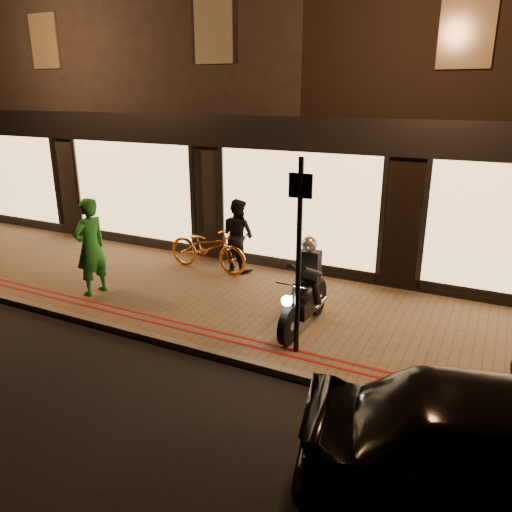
% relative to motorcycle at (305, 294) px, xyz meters
% --- Properties ---
extents(ground, '(90.00, 90.00, 0.00)m').
position_rel_motorcycle_xyz_m(ground, '(-1.19, -1.49, -0.73)').
color(ground, black).
rests_on(ground, ground).
extents(sidewalk, '(50.00, 4.00, 0.12)m').
position_rel_motorcycle_xyz_m(sidewalk, '(-1.19, 0.51, -0.67)').
color(sidewalk, brown).
rests_on(sidewalk, ground).
extents(kerb_stone, '(50.00, 0.14, 0.12)m').
position_rel_motorcycle_xyz_m(kerb_stone, '(-1.19, -1.44, -0.67)').
color(kerb_stone, '#59544C').
rests_on(kerb_stone, ground).
extents(red_kerb_lines, '(50.00, 0.26, 0.01)m').
position_rel_motorcycle_xyz_m(red_kerb_lines, '(-1.19, -0.94, -0.61)').
color(red_kerb_lines, maroon).
rests_on(red_kerb_lines, sidewalk).
extents(building_row, '(48.00, 10.11, 8.50)m').
position_rel_motorcycle_xyz_m(building_row, '(-1.19, 7.50, 3.51)').
color(building_row, black).
rests_on(building_row, ground).
extents(motorcycle, '(0.60, 1.94, 1.59)m').
position_rel_motorcycle_xyz_m(motorcycle, '(0.00, 0.00, 0.00)').
color(motorcycle, black).
rests_on(motorcycle, sidewalk).
extents(sign_post, '(0.35, 0.08, 3.00)m').
position_rel_motorcycle_xyz_m(sign_post, '(0.20, -0.86, 1.06)').
color(sign_post, black).
rests_on(sign_post, sidewalk).
extents(bicycle_gold, '(2.04, 0.80, 1.05)m').
position_rel_motorcycle_xyz_m(bicycle_gold, '(-3.02, 1.73, -0.09)').
color(bicycle_gold, orange).
rests_on(bicycle_gold, sidewalk).
extents(person_green, '(0.55, 0.76, 1.94)m').
position_rel_motorcycle_xyz_m(person_green, '(-4.32, -0.48, 0.36)').
color(person_green, '#1E7026').
rests_on(person_green, sidewalk).
extents(person_dark, '(0.94, 0.82, 1.64)m').
position_rel_motorcycle_xyz_m(person_dark, '(-2.42, 2.05, 0.20)').
color(person_dark, black).
rests_on(person_dark, sidewalk).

